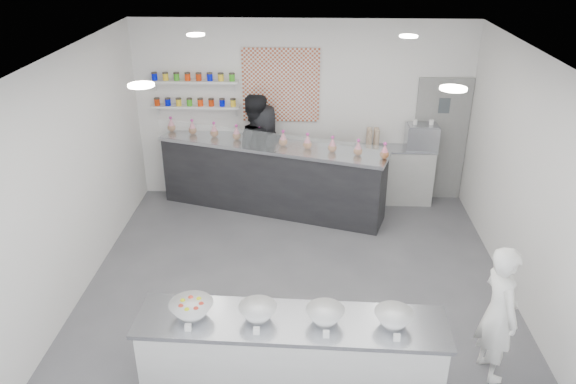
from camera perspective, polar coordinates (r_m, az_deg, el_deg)
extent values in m
plane|color=#515156|center=(7.32, 0.87, -10.37)|extent=(6.00, 6.00, 0.00)
plane|color=white|center=(6.08, 1.06, 13.23)|extent=(6.00, 6.00, 0.00)
plane|color=white|center=(9.36, 1.45, 8.14)|extent=(5.50, 0.00, 5.50)
plane|color=white|center=(7.17, -21.60, 0.68)|extent=(0.00, 6.00, 6.00)
plane|color=white|center=(7.06, 23.87, -0.11)|extent=(0.00, 6.00, 6.00)
cube|color=gray|center=(9.72, 15.16, 5.10)|extent=(0.88, 0.04, 2.10)
cube|color=#A84624|center=(9.23, -0.74, 10.79)|extent=(1.25, 0.03, 1.20)
cube|color=silver|center=(9.43, -9.37, 8.56)|extent=(1.45, 0.22, 0.04)
cube|color=silver|center=(9.32, -9.56, 11.03)|extent=(1.45, 0.22, 0.04)
cylinder|color=white|center=(5.33, -14.70, 10.46)|extent=(0.24, 0.24, 0.02)
cylinder|color=white|center=(5.26, 16.45, 10.05)|extent=(0.24, 0.24, 0.02)
cylinder|color=white|center=(7.80, -9.36, 15.50)|extent=(0.24, 0.24, 0.02)
cylinder|color=white|center=(7.75, 12.15, 15.22)|extent=(0.24, 0.24, 0.02)
cube|color=#AFAFAA|center=(5.84, 0.32, -16.10)|extent=(3.06, 0.78, 0.83)
cube|color=black|center=(9.14, -1.66, 1.50)|extent=(3.75, 1.76, 1.15)
cube|color=white|center=(8.59, -2.51, 5.13)|extent=(3.50, 1.11, 0.31)
cube|color=#AFAFAA|center=(9.61, 10.64, 1.72)|extent=(1.31, 0.42, 0.97)
cube|color=#93969E|center=(9.43, 13.43, 5.46)|extent=(0.51, 0.35, 0.39)
imported|color=white|center=(6.15, 20.62, -11.43)|extent=(0.46, 0.61, 1.52)
imported|color=black|center=(9.25, -3.47, 4.25)|extent=(1.05, 0.90, 1.89)
imported|color=black|center=(9.27, -2.37, 3.70)|extent=(0.85, 0.57, 1.71)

